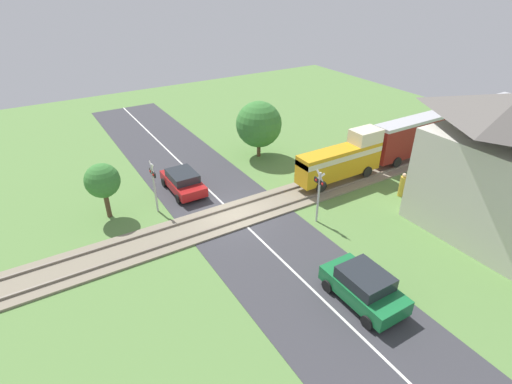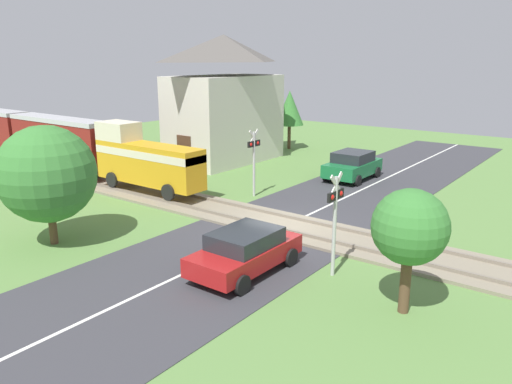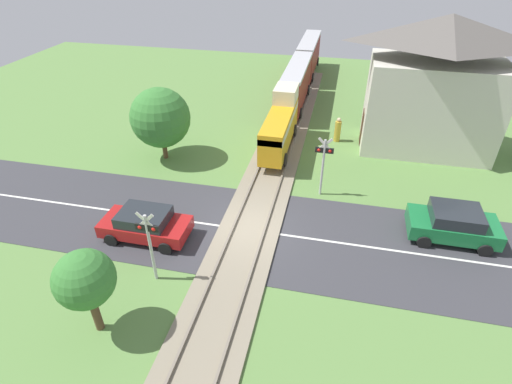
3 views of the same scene
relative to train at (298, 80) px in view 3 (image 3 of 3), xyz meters
name	(u,v)px [view 3 (image 3 of 3)]	position (x,y,z in m)	size (l,w,h in m)	color
ground_plane	(249,230)	(0.00, -16.17, -1.89)	(60.00, 60.00, 0.00)	#5B8442
road_surface	(249,230)	(0.00, -16.17, -1.88)	(48.00, 6.40, 0.02)	#38383D
track_bed	(249,229)	(0.00, -16.17, -1.82)	(2.80, 48.00, 0.24)	gray
train	(298,80)	(0.00, 0.00, 0.00)	(1.58, 22.58, 3.18)	gold
car_near_crossing	(145,224)	(-4.36, -17.61, -1.15)	(3.88, 1.92, 1.38)	#A81919
car_far_side	(453,224)	(8.86, -14.73, -1.08)	(3.77, 2.04, 1.55)	#197038
crossing_signal_west_approach	(149,238)	(-2.90, -19.89, 0.18)	(0.90, 0.18, 3.24)	#B7B7B7
crossing_signal_east_approach	(324,159)	(2.90, -12.46, 0.18)	(0.90, 0.18, 3.24)	#B7B7B7
station_building	(435,88)	(8.60, -5.83, 1.94)	(8.00, 4.39, 7.86)	beige
pedestrian_by_station	(338,131)	(3.41, -6.01, -1.16)	(0.40, 0.40, 1.60)	gold
tree_roadside_hedge	(160,118)	(-6.52, -10.53, 0.68)	(3.42, 3.42, 4.28)	brown
tree_beyond_track	(85,280)	(-3.83, -22.49, 0.46)	(1.96, 1.96, 3.35)	brown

